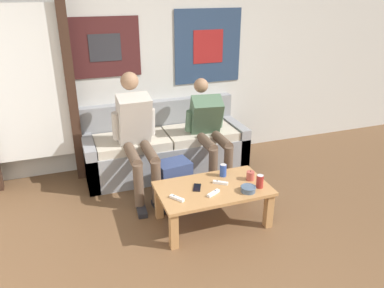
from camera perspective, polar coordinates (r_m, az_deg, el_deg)
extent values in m
cube|color=silver|center=(4.61, -4.93, 12.66)|extent=(10.00, 0.05, 2.55)
cube|color=#471E1E|center=(4.42, -13.12, 14.11)|extent=(0.79, 0.01, 0.67)
cube|color=#2D2D33|center=(4.42, -13.11, 14.10)|extent=(0.36, 0.01, 0.30)
cube|color=navy|center=(4.74, 2.46, 14.61)|extent=(0.86, 0.01, 0.89)
cube|color=maroon|center=(4.74, 2.49, 14.60)|extent=(0.39, 0.01, 0.40)
cube|color=#382319|center=(4.30, -17.88, 7.44)|extent=(0.10, 0.10, 2.05)
cube|color=silver|center=(4.30, -24.07, 8.00)|extent=(0.82, 0.02, 1.64)
cube|color=gray|center=(4.75, -5.02, 1.96)|extent=(1.91, 0.13, 0.80)
cube|color=gray|center=(4.51, -3.75, -1.96)|extent=(1.91, 0.59, 0.40)
cube|color=gray|center=(4.35, -15.20, -2.86)|extent=(0.12, 0.59, 0.52)
cube|color=gray|center=(4.78, 6.61, 0.24)|extent=(0.12, 0.59, 0.52)
cube|color=beige|center=(4.32, -9.17, 0.26)|extent=(0.82, 0.55, 0.10)
cube|color=beige|center=(4.53, 1.26, 1.65)|extent=(0.82, 0.55, 0.10)
cube|color=#B27F4C|center=(3.50, 3.23, -6.80)|extent=(1.03, 0.60, 0.03)
cube|color=#B27F4C|center=(3.67, -5.07, -8.76)|extent=(0.07, 0.07, 0.35)
cube|color=#B27F4C|center=(3.96, 8.01, -6.33)|extent=(0.07, 0.07, 0.35)
cube|color=#B27F4C|center=(3.28, -2.81, -13.03)|extent=(0.07, 0.07, 0.35)
cube|color=#B27F4C|center=(3.60, 11.59, -9.86)|extent=(0.07, 0.07, 0.35)
cylinder|color=brown|center=(3.87, -9.04, -1.72)|extent=(0.11, 0.46, 0.11)
cylinder|color=brown|center=(3.77, -8.12, -6.38)|extent=(0.10, 0.10, 0.47)
cube|color=#232328|center=(3.84, -7.69, -9.95)|extent=(0.11, 0.25, 0.05)
cylinder|color=brown|center=(3.90, -6.45, -1.36)|extent=(0.11, 0.46, 0.11)
cylinder|color=brown|center=(3.81, -5.46, -5.96)|extent=(0.10, 0.10, 0.47)
cube|color=#232328|center=(3.87, -5.06, -9.51)|extent=(0.11, 0.25, 0.05)
cube|color=beige|center=(4.06, -8.86, 3.61)|extent=(0.35, 0.37, 0.60)
sphere|color=#9E7556|center=(4.04, -9.51, 9.45)|extent=(0.19, 0.19, 0.19)
cylinder|color=beige|center=(4.05, -11.53, 2.71)|extent=(0.08, 0.12, 0.31)
cylinder|color=beige|center=(4.12, -6.20, 3.38)|extent=(0.08, 0.12, 0.31)
cylinder|color=brown|center=(4.12, 2.31, 0.16)|extent=(0.11, 0.37, 0.11)
cylinder|color=brown|center=(4.07, 3.23, -3.87)|extent=(0.10, 0.10, 0.47)
cube|color=#232328|center=(4.12, 3.53, -7.22)|extent=(0.11, 0.25, 0.05)
cylinder|color=brown|center=(4.19, 4.59, 0.48)|extent=(0.11, 0.37, 0.11)
cylinder|color=brown|center=(4.13, 5.53, -3.48)|extent=(0.10, 0.10, 0.47)
cube|color=#232328|center=(4.19, 5.81, -6.78)|extent=(0.11, 0.25, 0.05)
cube|color=#4C6B51|center=(4.32, 2.06, 4.28)|extent=(0.39, 0.44, 0.52)
sphere|color=#9E7556|center=(4.37, 1.38, 8.91)|extent=(0.17, 0.17, 0.17)
cylinder|color=#4C6B51|center=(4.29, -0.46, 3.53)|extent=(0.08, 0.13, 0.27)
cylinder|color=#4C6B51|center=(4.43, 4.30, 4.09)|extent=(0.08, 0.13, 0.27)
cube|color=navy|center=(3.99, -2.80, -5.38)|extent=(0.37, 0.30, 0.41)
cube|color=navy|center=(3.95, -2.07, -7.23)|extent=(0.25, 0.12, 0.18)
cylinder|color=#475B75|center=(3.44, 8.56, -6.82)|extent=(0.13, 0.13, 0.05)
torus|color=#475B75|center=(3.43, 8.58, -6.52)|extent=(0.14, 0.14, 0.02)
cylinder|color=#B24C42|center=(3.63, 8.88, -4.80)|extent=(0.08, 0.08, 0.09)
cylinder|color=black|center=(3.61, 8.93, -4.11)|extent=(0.00, 0.00, 0.01)
cylinder|color=#28479E|center=(3.66, 4.77, -4.03)|extent=(0.07, 0.07, 0.12)
cylinder|color=silver|center=(3.63, 4.80, -3.16)|extent=(0.06, 0.06, 0.00)
cylinder|color=maroon|center=(3.51, 10.30, -5.63)|extent=(0.07, 0.07, 0.12)
cylinder|color=silver|center=(3.48, 10.37, -4.73)|extent=(0.06, 0.06, 0.00)
cube|color=white|center=(3.30, -2.32, -8.25)|extent=(0.11, 0.14, 0.02)
cylinder|color=#333842|center=(3.31, -2.76, -7.87)|extent=(0.01, 0.01, 0.00)
cube|color=white|center=(3.37, 3.21, -7.50)|extent=(0.14, 0.10, 0.02)
cylinder|color=#333842|center=(3.39, 3.56, -7.09)|extent=(0.01, 0.01, 0.00)
cube|color=white|center=(3.54, 4.36, -5.90)|extent=(0.14, 0.11, 0.02)
cylinder|color=#333842|center=(3.54, 3.85, -5.63)|extent=(0.01, 0.01, 0.00)
cube|color=black|center=(3.47, 0.77, -6.65)|extent=(0.12, 0.15, 0.01)
cube|color=black|center=(3.47, 0.77, -6.57)|extent=(0.11, 0.14, 0.00)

